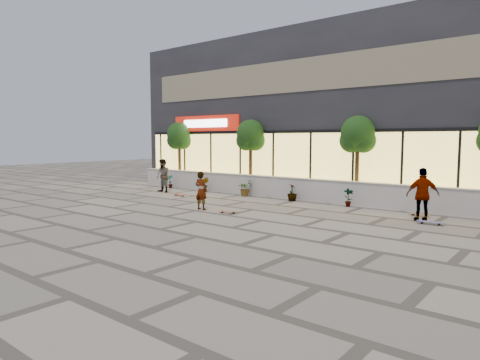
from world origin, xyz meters
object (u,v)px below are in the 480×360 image
Objects in this scene: skater_center at (201,191)px; skateboard_right_far at (430,222)px; tree_mideast at (358,137)px; tree_midwest at (251,137)px; skater_left at (163,176)px; skateboard_center at (228,211)px; skateboard_right_near at (419,214)px; skater_right_near at (423,195)px; tree_west at (179,137)px; skateboard_left at (179,194)px.

skateboard_right_far is at bearing -167.25° from skater_center.
tree_midwest is at bearing 180.00° from tree_mideast.
skateboard_right_far is (13.80, -0.30, -0.82)m from skater_left.
skater_center is 1.57m from skateboard_center.
skateboard_right_near is 1.63m from skateboard_right_far.
skater_center is 2.05× the size of skateboard_center.
skater_right_near is at bearing -36.82° from tree_mideast.
tree_west reaches higher than skater_right_near.
skater_right_near is (9.60, -2.70, -2.05)m from tree_midwest.
tree_west is 2.50× the size of skater_center.
tree_west is 5.50m from tree_midwest.
skateboard_right_near is at bearing -6.55° from tree_west.
skateboard_left is at bearing -157.33° from tree_mideast.
skateboard_center is at bearing -115.92° from tree_mideast.
tree_midwest reaches higher than skateboard_center.
skater_right_near reaches higher than skateboard_center.
tree_mideast is (6.00, 0.00, 0.00)m from tree_midwest.
skateboard_left is 12.00m from skateboard_right_far.
tree_midwest is at bearing 173.11° from skateboard_right_near.
skater_left is 2.34× the size of skateboard_right_near.
tree_midwest is 9.83m from skateboard_right_near.
tree_mideast reaches higher than skater_left.
tree_west is at bearing 180.00° from tree_midwest.
skater_right_near is 2.44× the size of skateboard_left.
skateboard_center is (1.40, 0.03, -0.71)m from skater_center.
skater_center is (7.33, -5.72, -2.20)m from tree_west.
tree_west is at bearing 180.00° from tree_mideast.
skateboard_left is (3.50, -3.34, -2.91)m from tree_west.
skater_left is 2.35× the size of skateboard_left.
skater_left reaches higher than skateboard_right_near.
tree_midwest is 10.87m from skateboard_right_far.
skater_right_near is at bearing 5.14° from skateboard_left.
skateboard_center is (-6.37, -2.99, -0.86)m from skater_right_near.
skateboard_right_far is (8.17, 2.59, -0.70)m from skater_center.
skateboard_right_near is at bearing 114.02° from skateboard_right_far.
tree_mideast reaches higher than skateboard_left.
skater_right_near is at bearing 128.50° from skateboard_right_far.
skateboard_left is 1.00× the size of skateboard_right_near.
tree_mideast is 6.96m from skateboard_center.
tree_mideast reaches higher than skater_right_near.
skateboard_right_near is at bearing 10.76° from skateboard_center.
skater_right_near reaches higher than skateboard_right_near.
skater_right_near is (15.10, -2.70, -2.05)m from tree_west.
skater_right_near is (3.60, -2.70, -2.05)m from tree_mideast.
tree_midwest is 6.00m from tree_mideast.
skater_center reaches higher than skateboard_left.
skater_left is 13.83m from skateboard_right_far.
skater_right_near is at bearing 2.14° from skater_left.
tree_west is at bearing 138.33° from skateboard_left.
skateboard_right_near is (-0.37, 1.00, -0.86)m from skater_right_near.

